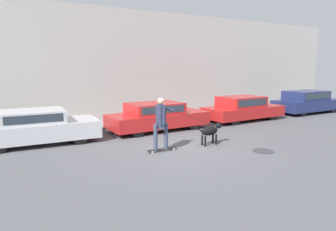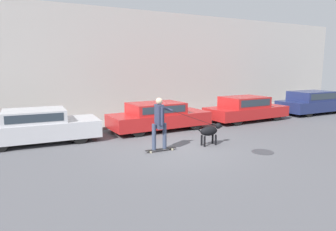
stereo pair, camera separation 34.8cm
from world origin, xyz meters
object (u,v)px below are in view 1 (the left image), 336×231
at_px(parked_car_3, 307,102).
at_px(skateboarder, 161,121).
at_px(parked_car_2, 242,109).
at_px(dog, 210,131).
at_px(parked_car_1, 157,117).
at_px(parked_car_0, 38,127).

distance_m(parked_car_3, skateboarder, 12.06).
relative_size(parked_car_2, dog, 3.81).
bearing_deg(parked_car_3, parked_car_2, -179.89).
height_order(parked_car_1, skateboarder, skateboarder).
height_order(parked_car_0, skateboarder, skateboarder).
bearing_deg(parked_car_1, skateboarder, -117.13).
xyz_separation_m(parked_car_1, parked_car_3, (10.19, 0.00, 0.05)).
distance_m(parked_car_0, skateboarder, 4.65).
bearing_deg(parked_car_0, skateboarder, -40.14).
bearing_deg(dog, parked_car_3, 18.05).
height_order(parked_car_2, skateboarder, skateboarder).
bearing_deg(parked_car_1, parked_car_0, 177.89).
relative_size(parked_car_1, parked_car_2, 1.02).
xyz_separation_m(parked_car_3, skateboarder, (-11.65, -3.11, 0.37)).
bearing_deg(dog, skateboarder, 177.12).
relative_size(parked_car_1, skateboarder, 1.60).
bearing_deg(parked_car_3, parked_car_1, -179.90).
xyz_separation_m(dog, skateboarder, (-1.94, 0.09, 0.52)).
distance_m(parked_car_1, parked_car_3, 10.19).
distance_m(parked_car_2, parked_car_3, 5.18).
bearing_deg(parked_car_1, parked_car_2, -2.07).
bearing_deg(parked_car_1, dog, -83.36).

